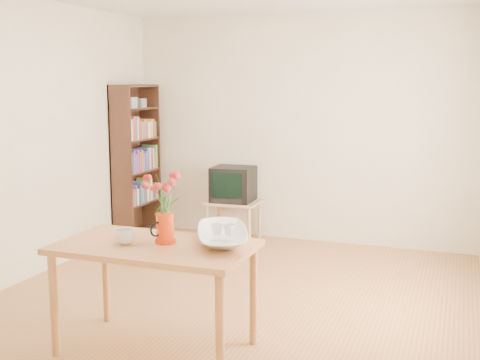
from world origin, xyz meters
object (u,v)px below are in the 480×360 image
at_px(pitcher, 165,229).
at_px(bowl, 222,207).
at_px(television, 234,183).
at_px(mug, 125,237).
at_px(table, 155,257).

xyz_separation_m(pitcher, bowl, (0.35, 0.17, 0.14)).
bearing_deg(pitcher, television, 125.74).
height_order(pitcher, mug, pitcher).
bearing_deg(television, mug, -85.63).
bearing_deg(pitcher, table, -111.35).
height_order(table, mug, mug).
distance_m(bowl, television, 2.92).
bearing_deg(mug, table, -170.20).
distance_m(pitcher, television, 2.98).
distance_m(table, bowl, 0.56).
xyz_separation_m(bowl, television, (-0.96, 2.74, -0.32)).
bearing_deg(table, bowl, 28.72).
height_order(table, bowl, bowl).
height_order(table, pitcher, pitcher).
relative_size(table, pitcher, 6.34).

